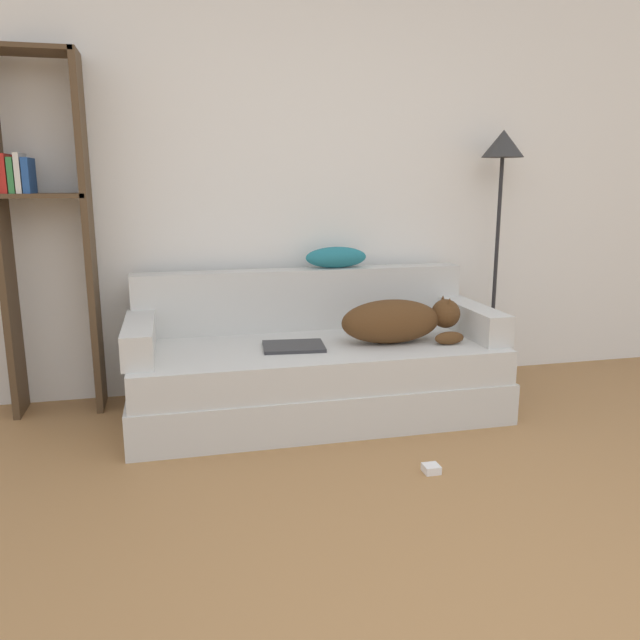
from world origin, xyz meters
name	(u,v)px	position (x,y,z in m)	size (l,w,h in m)	color
wall_back	(319,169)	(0.00, 2.71, 1.35)	(7.00, 0.06, 2.70)	white
couch	(316,379)	(-0.15, 2.13, 0.20)	(2.01, 0.87, 0.41)	silver
couch_backrest	(302,299)	(-0.15, 2.50, 0.59)	(1.97, 0.15, 0.36)	silver
couch_arm_left	(140,338)	(-1.08, 2.12, 0.49)	(0.15, 0.68, 0.17)	silver
couch_arm_right	(472,320)	(0.78, 2.12, 0.49)	(0.15, 0.68, 0.17)	silver
dog	(399,321)	(0.29, 2.04, 0.53)	(0.68, 0.26, 0.25)	#513319
laptop	(294,346)	(-0.29, 2.05, 0.41)	(0.34, 0.27, 0.02)	#2D2D30
throw_pillow	(336,257)	(0.06, 2.51, 0.83)	(0.37, 0.14, 0.13)	teal
bookshelf	(43,219)	(-1.57, 2.53, 1.08)	(0.47, 0.26, 1.94)	#4C3823
floor_lamp	(501,174)	(1.10, 2.47, 1.32)	(0.26, 0.26, 1.58)	#232326
power_adapter	(431,469)	(0.18, 1.29, 0.02)	(0.07, 0.07, 0.04)	white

